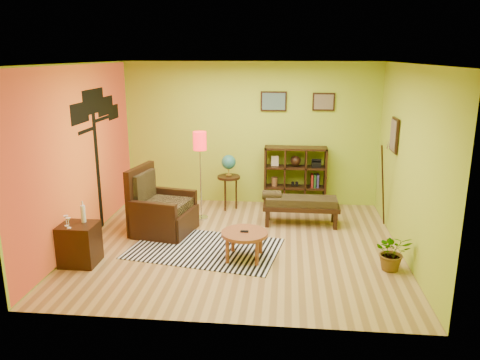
# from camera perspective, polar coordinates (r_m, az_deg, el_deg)

# --- Properties ---
(ground) EXTENTS (5.00, 5.00, 0.00)m
(ground) POSITION_cam_1_polar(r_m,az_deg,el_deg) (7.50, -0.17, -7.89)
(ground) COLOR tan
(ground) RESTS_ON ground
(room_shell) EXTENTS (5.04, 4.54, 2.82)m
(room_shell) POSITION_cam_1_polar(r_m,az_deg,el_deg) (7.02, -0.93, 5.84)
(room_shell) COLOR #A8C72F
(room_shell) RESTS_ON ground
(zebra_rug) EXTENTS (2.47, 1.78, 0.01)m
(zebra_rug) POSITION_cam_1_polar(r_m,az_deg,el_deg) (7.37, -4.33, -8.31)
(zebra_rug) COLOR silver
(zebra_rug) RESTS_ON ground
(coffee_table) EXTENTS (0.68, 0.68, 0.44)m
(coffee_table) POSITION_cam_1_polar(r_m,az_deg,el_deg) (6.89, 0.55, -6.81)
(coffee_table) COLOR brown
(coffee_table) RESTS_ON ground
(armchair) EXTENTS (1.08, 1.08, 1.12)m
(armchair) POSITION_cam_1_polar(r_m,az_deg,el_deg) (8.02, -9.71, -3.96)
(armchair) COLOR black
(armchair) RESTS_ON ground
(side_cabinet) EXTENTS (0.51, 0.46, 0.92)m
(side_cabinet) POSITION_cam_1_polar(r_m,az_deg,el_deg) (7.13, -18.99, -7.35)
(side_cabinet) COLOR black
(side_cabinet) RESTS_ON ground
(floor_lamp) EXTENTS (0.24, 0.24, 1.61)m
(floor_lamp) POSITION_cam_1_polar(r_m,az_deg,el_deg) (8.33, -4.90, 3.81)
(floor_lamp) COLOR silver
(floor_lamp) RESTS_ON ground
(globe_table) EXTENTS (0.44, 0.44, 1.07)m
(globe_table) POSITION_cam_1_polar(r_m,az_deg,el_deg) (8.95, -1.38, 1.43)
(globe_table) COLOR black
(globe_table) RESTS_ON ground
(cube_shelf) EXTENTS (1.20, 0.35, 1.20)m
(cube_shelf) POSITION_cam_1_polar(r_m,az_deg,el_deg) (9.20, 6.81, 0.33)
(cube_shelf) COLOR black
(cube_shelf) RESTS_ON ground
(bench) EXTENTS (1.35, 0.48, 0.62)m
(bench) POSITION_cam_1_polar(r_m,az_deg,el_deg) (8.29, 7.21, -2.83)
(bench) COLOR black
(bench) RESTS_ON ground
(potted_plant) EXTENTS (0.49, 0.54, 0.42)m
(potted_plant) POSITION_cam_1_polar(r_m,az_deg,el_deg) (6.94, 18.08, -8.77)
(potted_plant) COLOR #26661E
(potted_plant) RESTS_ON ground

